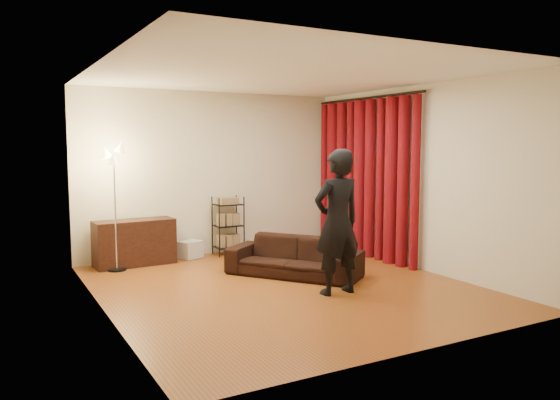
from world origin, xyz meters
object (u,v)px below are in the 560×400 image
floor_lamp (115,209)px  wire_shelf (228,226)px  sofa (294,257)px  storage_boxes (190,249)px  media_cabinet (135,243)px  person (337,222)px

floor_lamp → wire_shelf: bearing=8.8°
sofa → wire_shelf: 1.84m
storage_boxes → sofa: bearing=-64.7°
media_cabinet → storage_boxes: size_ratio=3.49×
person → wire_shelf: bearing=-86.8°
storage_boxes → floor_lamp: floor_lamp is taller
media_cabinet → wire_shelf: (1.57, 0.05, 0.14)m
media_cabinet → storage_boxes: media_cabinet is taller
sofa → media_cabinet: (-1.79, 1.76, 0.08)m
person → floor_lamp: (-2.12, 2.56, 0.01)m
sofa → person: person is taller
storage_boxes → wire_shelf: 0.74m
media_cabinet → wire_shelf: bearing=-1.5°
storage_boxes → floor_lamp: size_ratio=0.19×
sofa → person: size_ratio=1.04×
media_cabinet → floor_lamp: bearing=-146.6°
sofa → media_cabinet: 2.51m
sofa → storage_boxes: 2.05m
sofa → person: 1.21m
storage_boxes → media_cabinet: bearing=-174.7°
sofa → floor_lamp: (-2.12, 1.52, 0.63)m
person → storage_boxes: size_ratio=5.23×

